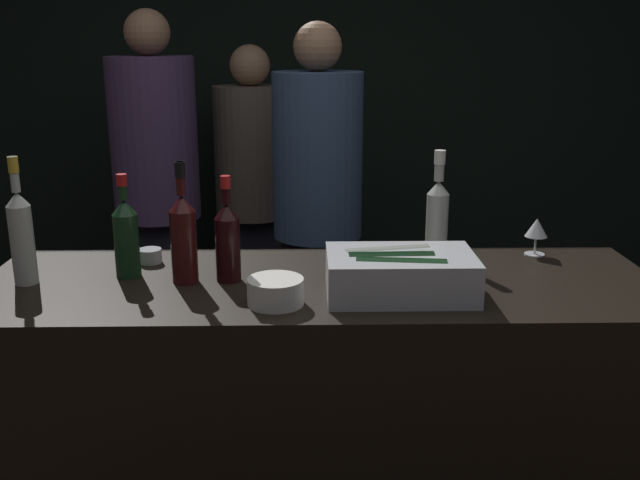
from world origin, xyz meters
The scene contains 14 objects.
wall_back_chalkboard centered at (0.00, 2.59, 1.40)m, with size 6.40×0.06×2.80m.
bar_counter centered at (0.00, 0.34, 0.49)m, with size 2.06×0.68×0.97m.
ice_bin_with_bottles centered at (0.22, 0.22, 1.04)m, with size 0.42×0.27×0.13m.
bowl_white centered at (-0.13, 0.15, 1.01)m, with size 0.16×0.16×0.07m.
wine_glass centered at (0.73, 0.60, 1.06)m, with size 0.08×0.08×0.13m.
candle_votive centered at (-0.55, 0.54, 0.99)m, with size 0.08×0.08×0.05m.
white_wine_bottle centered at (0.40, 0.61, 1.12)m, with size 0.07×0.07×0.36m.
rose_wine_bottle centered at (-0.88, 0.34, 1.13)m, with size 0.07×0.07×0.38m.
red_wine_bottle_black_foil centered at (-0.41, 0.34, 1.12)m, with size 0.08×0.08×0.37m.
red_wine_bottle_tall centered at (-0.28, 0.36, 1.10)m, with size 0.08×0.08×0.32m.
red_wine_bottle_burgundy centered at (-0.59, 0.40, 1.10)m, with size 0.08×0.08×0.32m.
person_in_hoodie centered at (-0.76, 1.69, 1.00)m, with size 0.41×0.41×1.81m.
person_blond_tee centered at (0.01, 1.45, 0.97)m, with size 0.40×0.40×1.75m.
person_grey_polo centered at (-0.33, 2.09, 0.91)m, with size 0.40×0.40×1.65m.
Camera 1 is at (-0.04, -1.70, 1.69)m, focal length 40.00 mm.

